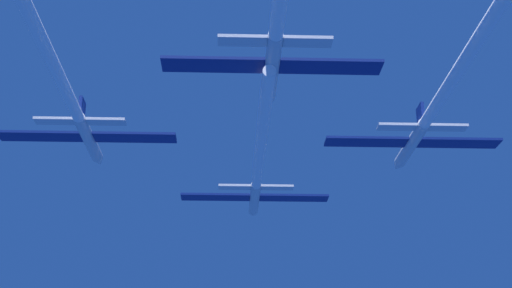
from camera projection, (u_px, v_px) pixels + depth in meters
name	position (u px, v px, depth m)	size (l,w,h in m)	color
jet_lead	(258.00, 172.00, 82.12)	(17.96, 42.70, 2.97)	silver
jet_left_wing	(67.00, 94.00, 66.10)	(17.96, 44.69, 2.97)	silver
jet_right_wing	(436.00, 105.00, 67.68)	(17.96, 42.22, 2.97)	silver
jet_slot	(279.00, 6.00, 52.16)	(17.96, 41.78, 2.97)	silver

